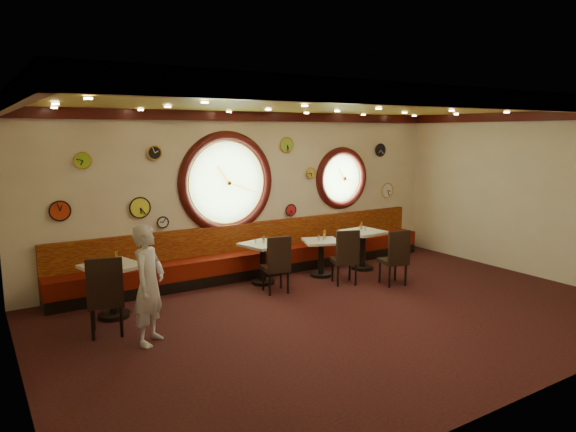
% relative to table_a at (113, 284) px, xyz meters
% --- Properties ---
extents(floor, '(9.00, 6.00, 0.00)m').
position_rel_table_a_xyz_m(floor, '(3.09, -1.83, -0.53)').
color(floor, black).
rests_on(floor, ground).
extents(ceiling, '(9.00, 6.00, 0.02)m').
position_rel_table_a_xyz_m(ceiling, '(3.09, -1.83, 2.67)').
color(ceiling, '#B28F32').
rests_on(ceiling, wall_back).
extents(wall_back, '(9.00, 0.02, 3.20)m').
position_rel_table_a_xyz_m(wall_back, '(3.09, 1.17, 1.07)').
color(wall_back, beige).
rests_on(wall_back, floor).
extents(wall_front, '(9.00, 0.02, 3.20)m').
position_rel_table_a_xyz_m(wall_front, '(3.09, -4.83, 1.07)').
color(wall_front, beige).
rests_on(wall_front, floor).
extents(wall_left, '(0.02, 6.00, 3.20)m').
position_rel_table_a_xyz_m(wall_left, '(-1.41, -1.83, 1.07)').
color(wall_left, beige).
rests_on(wall_left, floor).
extents(wall_right, '(0.02, 6.00, 3.20)m').
position_rel_table_a_xyz_m(wall_right, '(7.59, -1.83, 1.07)').
color(wall_right, beige).
rests_on(wall_right, floor).
extents(molding_back, '(9.00, 0.10, 0.18)m').
position_rel_table_a_xyz_m(molding_back, '(3.09, 1.12, 2.58)').
color(molding_back, '#360B09').
rests_on(molding_back, wall_back).
extents(molding_front, '(9.00, 0.10, 0.18)m').
position_rel_table_a_xyz_m(molding_front, '(3.09, -4.78, 2.58)').
color(molding_front, '#360B09').
rests_on(molding_front, wall_back).
extents(molding_left, '(0.10, 6.00, 0.18)m').
position_rel_table_a_xyz_m(molding_left, '(-1.36, -1.83, 2.58)').
color(molding_left, '#360B09').
rests_on(molding_left, wall_back).
extents(molding_right, '(0.10, 6.00, 0.18)m').
position_rel_table_a_xyz_m(molding_right, '(7.54, -1.83, 2.58)').
color(molding_right, '#360B09').
rests_on(molding_right, wall_back).
extents(banquette_base, '(8.00, 0.55, 0.20)m').
position_rel_table_a_xyz_m(banquette_base, '(3.09, 0.89, -0.43)').
color(banquette_base, black).
rests_on(banquette_base, floor).
extents(banquette_seat, '(8.00, 0.55, 0.30)m').
position_rel_table_a_xyz_m(banquette_seat, '(3.09, 0.89, -0.18)').
color(banquette_seat, '#5D1108').
rests_on(banquette_seat, banquette_base).
extents(banquette_back, '(8.00, 0.10, 0.55)m').
position_rel_table_a_xyz_m(banquette_back, '(3.09, 1.11, 0.22)').
color(banquette_back, '#650A08').
rests_on(banquette_back, wall_back).
extents(porthole_left_glass, '(1.66, 0.02, 1.66)m').
position_rel_table_a_xyz_m(porthole_left_glass, '(2.49, 1.16, 1.32)').
color(porthole_left_glass, '#A5D47F').
rests_on(porthole_left_glass, wall_back).
extents(porthole_left_frame, '(1.98, 0.18, 1.98)m').
position_rel_table_a_xyz_m(porthole_left_frame, '(2.49, 1.15, 1.32)').
color(porthole_left_frame, '#360B09').
rests_on(porthole_left_frame, wall_back).
extents(porthole_left_ring, '(1.61, 0.03, 1.61)m').
position_rel_table_a_xyz_m(porthole_left_ring, '(2.49, 1.12, 1.32)').
color(porthole_left_ring, gold).
rests_on(porthole_left_ring, wall_back).
extents(porthole_right_glass, '(1.10, 0.02, 1.10)m').
position_rel_table_a_xyz_m(porthole_right_glass, '(5.29, 1.16, 1.27)').
color(porthole_right_glass, '#A5D47F').
rests_on(porthole_right_glass, wall_back).
extents(porthole_right_frame, '(1.38, 0.18, 1.38)m').
position_rel_table_a_xyz_m(porthole_right_frame, '(5.29, 1.15, 1.27)').
color(porthole_right_frame, '#360B09').
rests_on(porthole_right_frame, wall_back).
extents(porthole_right_ring, '(1.09, 0.03, 1.09)m').
position_rel_table_a_xyz_m(porthole_right_ring, '(5.29, 1.12, 1.27)').
color(porthole_right_ring, gold).
rests_on(porthole_right_ring, wall_back).
extents(wall_clock_0, '(0.36, 0.03, 0.36)m').
position_rel_table_a_xyz_m(wall_clock_0, '(0.79, 1.13, 0.97)').
color(wall_clock_0, '#F3F636').
rests_on(wall_clock_0, wall_back).
extents(wall_clock_1, '(0.32, 0.03, 0.32)m').
position_rel_table_a_xyz_m(wall_clock_1, '(-0.51, 1.13, 1.02)').
color(wall_clock_1, red).
rests_on(wall_clock_1, wall_back).
extents(wall_clock_2, '(0.28, 0.03, 0.28)m').
position_rel_table_a_xyz_m(wall_clock_2, '(6.39, 1.13, 1.87)').
color(wall_clock_2, black).
rests_on(wall_clock_2, wall_back).
extents(wall_clock_3, '(0.24, 0.03, 0.24)m').
position_rel_table_a_xyz_m(wall_clock_3, '(3.94, 1.13, 0.67)').
color(wall_clock_3, red).
rests_on(wall_clock_3, wall_back).
extents(wall_clock_4, '(0.20, 0.03, 0.20)m').
position_rel_table_a_xyz_m(wall_clock_4, '(1.19, 1.13, 0.67)').
color(wall_clock_4, white).
rests_on(wall_clock_4, wall_back).
extents(wall_clock_5, '(0.30, 0.03, 0.30)m').
position_rel_table_a_xyz_m(wall_clock_5, '(3.84, 1.13, 2.02)').
color(wall_clock_5, '#93CC3F').
rests_on(wall_clock_5, wall_back).
extents(wall_clock_6, '(0.34, 0.03, 0.34)m').
position_rel_table_a_xyz_m(wall_clock_6, '(6.64, 1.13, 0.92)').
color(wall_clock_6, white).
rests_on(wall_clock_6, wall_back).
extents(wall_clock_7, '(0.22, 0.03, 0.22)m').
position_rel_table_a_xyz_m(wall_clock_7, '(4.44, 1.13, 1.42)').
color(wall_clock_7, gold).
rests_on(wall_clock_7, wall_back).
extents(wall_clock_8, '(0.26, 0.03, 0.26)m').
position_rel_table_a_xyz_m(wall_clock_8, '(-0.11, 1.13, 1.82)').
color(wall_clock_8, '#90D029').
rests_on(wall_clock_8, wall_back).
extents(wall_clock_9, '(0.24, 0.03, 0.24)m').
position_rel_table_a_xyz_m(wall_clock_9, '(1.09, 1.13, 1.92)').
color(wall_clock_9, black).
rests_on(wall_clock_9, wall_back).
extents(table_a, '(0.93, 0.93, 0.83)m').
position_rel_table_a_xyz_m(table_a, '(0.00, 0.00, 0.00)').
color(table_a, black).
rests_on(table_a, floor).
extents(table_b, '(0.85, 0.85, 0.77)m').
position_rel_table_a_xyz_m(table_b, '(2.82, 0.33, -0.04)').
color(table_b, black).
rests_on(table_b, floor).
extents(table_c, '(0.85, 0.85, 0.72)m').
position_rel_table_a_xyz_m(table_c, '(4.03, 0.15, -0.07)').
color(table_c, black).
rests_on(table_c, floor).
extents(table_d, '(0.78, 0.78, 0.81)m').
position_rel_table_a_xyz_m(table_d, '(5.07, 0.12, -0.01)').
color(table_d, black).
rests_on(table_d, floor).
extents(chair_a, '(0.57, 0.57, 0.71)m').
position_rel_table_a_xyz_m(chair_a, '(-0.26, -0.72, 0.13)').
color(chair_a, black).
rests_on(chair_a, floor).
extents(chair_b, '(0.50, 0.50, 0.64)m').
position_rel_table_a_xyz_m(chair_b, '(2.73, -0.34, 0.07)').
color(chair_b, black).
rests_on(chair_b, floor).
extents(chair_c, '(0.56, 0.56, 0.65)m').
position_rel_table_a_xyz_m(chair_c, '(4.07, -0.57, 0.07)').
color(chair_c, black).
rests_on(chair_c, floor).
extents(chair_d, '(0.51, 0.51, 0.65)m').
position_rel_table_a_xyz_m(chair_d, '(4.82, -1.10, 0.07)').
color(chair_d, black).
rests_on(chair_d, floor).
extents(condiment_a_salt, '(0.03, 0.03, 0.09)m').
position_rel_table_a_xyz_m(condiment_a_salt, '(-0.10, 0.01, 0.35)').
color(condiment_a_salt, silver).
rests_on(condiment_a_salt, table_a).
extents(condiment_b_salt, '(0.03, 0.03, 0.10)m').
position_rel_table_a_xyz_m(condiment_b_salt, '(2.69, 0.39, 0.30)').
color(condiment_b_salt, silver).
rests_on(condiment_b_salt, table_b).
extents(condiment_c_salt, '(0.04, 0.04, 0.11)m').
position_rel_table_a_xyz_m(condiment_c_salt, '(3.97, 0.15, 0.26)').
color(condiment_c_salt, silver).
rests_on(condiment_c_salt, table_c).
extents(condiment_d_salt, '(0.04, 0.04, 0.10)m').
position_rel_table_a_xyz_m(condiment_d_salt, '(5.03, 0.19, 0.33)').
color(condiment_d_salt, silver).
rests_on(condiment_d_salt, table_d).
extents(condiment_a_pepper, '(0.04, 0.04, 0.11)m').
position_rel_table_a_xyz_m(condiment_a_pepper, '(0.07, 0.01, 0.36)').
color(condiment_a_pepper, silver).
rests_on(condiment_a_pepper, table_a).
extents(condiment_b_pepper, '(0.03, 0.03, 0.09)m').
position_rel_table_a_xyz_m(condiment_b_pepper, '(2.81, 0.30, 0.29)').
color(condiment_b_pepper, '#BCBCC0').
rests_on(condiment_b_pepper, table_b).
extents(condiment_c_pepper, '(0.03, 0.03, 0.09)m').
position_rel_table_a_xyz_m(condiment_c_pepper, '(4.08, 0.14, 0.25)').
color(condiment_c_pepper, silver).
rests_on(condiment_c_pepper, table_c).
extents(condiment_d_pepper, '(0.04, 0.04, 0.10)m').
position_rel_table_a_xyz_m(condiment_d_pepper, '(5.12, 0.11, 0.33)').
color(condiment_d_pepper, silver).
rests_on(condiment_d_pepper, table_d).
extents(condiment_a_bottle, '(0.05, 0.05, 0.18)m').
position_rel_table_a_xyz_m(condiment_a_bottle, '(0.10, 0.06, 0.40)').
color(condiment_a_bottle, gold).
rests_on(condiment_a_bottle, table_a).
extents(condiment_b_bottle, '(0.04, 0.04, 0.14)m').
position_rel_table_a_xyz_m(condiment_b_bottle, '(2.87, 0.39, 0.32)').
color(condiment_b_bottle, gold).
rests_on(condiment_b_bottle, table_b).
extents(condiment_c_bottle, '(0.05, 0.05, 0.17)m').
position_rel_table_a_xyz_m(condiment_c_bottle, '(4.18, 0.25, 0.29)').
color(condiment_c_bottle, gold).
rests_on(condiment_c_bottle, table_c).
extents(condiment_d_bottle, '(0.05, 0.05, 0.15)m').
position_rel_table_a_xyz_m(condiment_d_bottle, '(5.13, 0.25, 0.36)').
color(condiment_d_bottle, gold).
rests_on(condiment_d_bottle, table_d).
extents(waiter, '(0.69, 0.70, 1.62)m').
position_rel_table_a_xyz_m(waiter, '(0.18, -1.26, 0.29)').
color(waiter, silver).
rests_on(waiter, floor).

